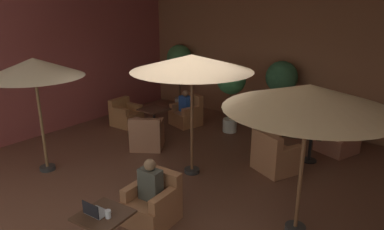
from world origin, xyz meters
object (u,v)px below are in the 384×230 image
iced_drink_cup (108,214)px  open_laptop (94,211)px  armchair_front_left_north (153,204)px  armchair_mid_center_east (338,139)px  potted_tree_left_corner (179,60)px  armchair_front_right_east (147,136)px  cafe_table_mid_center (311,140)px  patron_by_window (150,182)px  potted_tree_mid_left (231,85)px  potted_tree_mid_right (281,80)px  patron_blue_shirt (186,102)px  armchair_mid_center_north (275,157)px  patio_umbrella_near_wall (309,98)px  armchair_front_right_north (126,115)px  cafe_table_front_left (104,225)px  patio_umbrella_tall_red (34,68)px  cafe_table_front_right (154,114)px  armchair_front_right_south (187,114)px  patio_umbrella_center_beige (192,64)px

iced_drink_cup → open_laptop: 0.21m
armchair_front_left_north → armchair_mid_center_east: (1.56, 4.75, 0.01)m
potted_tree_left_corner → armchair_front_right_east: bearing=-63.1°
open_laptop → cafe_table_mid_center: bearing=75.9°
armchair_front_right_east → patron_by_window: size_ratio=1.48×
armchair_mid_center_east → potted_tree_mid_left: bearing=-171.8°
potted_tree_mid_right → patron_blue_shirt: size_ratio=3.04×
armchair_mid_center_north → patio_umbrella_near_wall: (1.15, -1.72, 1.83)m
armchair_front_right_north → armchair_mid_center_east: (5.47, 1.78, 0.02)m
armchair_mid_center_north → patron_by_window: bearing=-105.1°
patron_blue_shirt → patio_umbrella_near_wall: bearing=-32.7°
cafe_table_front_left → patio_umbrella_tall_red: patio_umbrella_tall_red is taller
cafe_table_front_right → armchair_mid_center_north: (3.61, -0.14, -0.20)m
potted_tree_left_corner → patron_blue_shirt: potted_tree_left_corner is taller
iced_drink_cup → open_laptop: bearing=-162.2°
iced_drink_cup → cafe_table_front_left: bearing=175.8°
armchair_front_right_south → iced_drink_cup: size_ratio=8.37×
armchair_mid_center_north → potted_tree_left_corner: 5.45m
patron_by_window → cafe_table_mid_center: bearing=72.6°
cafe_table_mid_center → patio_umbrella_tall_red: bearing=-138.1°
cafe_table_front_left → patio_umbrella_center_beige: size_ratio=0.29×
cafe_table_mid_center → potted_tree_mid_left: potted_tree_mid_left is taller
open_laptop → cafe_table_front_right: bearing=124.2°
potted_tree_left_corner → open_laptop: (3.85, -6.49, -0.88)m
cafe_table_front_right → open_laptop: open_laptop is taller
patron_by_window → armchair_front_right_south: bearing=121.5°
armchair_mid_center_east → patio_umbrella_near_wall: (0.39, -3.58, 1.84)m
armchair_mid_center_east → patron_by_window: 5.05m
patio_umbrella_near_wall → patron_blue_shirt: 5.52m
armchair_front_right_north → open_laptop: 5.64m
cafe_table_front_right → armchair_front_right_east: 1.11m
cafe_table_front_left → potted_tree_mid_right: size_ratio=0.37×
cafe_table_front_right → potted_tree_left_corner: size_ratio=0.34×
cafe_table_mid_center → armchair_mid_center_north: bearing=-114.1°
armchair_front_left_north → potted_tree_left_corner: 6.77m
armchair_front_right_north → iced_drink_cup: 5.74m
armchair_front_right_south → patio_umbrella_near_wall: bearing=-33.2°
patron_blue_shirt → iced_drink_cup: (2.72, -5.07, 0.05)m
armchair_mid_center_north → patron_by_window: size_ratio=1.50×
potted_tree_mid_right → patron_blue_shirt: (-2.32, -1.24, -0.74)m
armchair_front_right_south → cafe_table_front_left: bearing=-63.1°
armchair_front_right_south → patio_umbrella_near_wall: patio_umbrella_near_wall is taller
patio_umbrella_near_wall → potted_tree_mid_left: size_ratio=1.31×
armchair_front_right_south → patio_umbrella_tall_red: (-0.55, -4.12, 1.87)m
armchair_mid_center_north → open_laptop: bearing=-101.6°
potted_tree_mid_left → armchair_front_right_north: bearing=-152.9°
patio_umbrella_tall_red → armchair_mid_center_north: bearing=37.0°
patio_umbrella_near_wall → patron_by_window: (-1.94, -1.20, -1.43)m
armchair_front_right_north → armchair_front_right_south: bearing=38.8°
armchair_front_left_north → patron_by_window: (0.00, -0.04, 0.42)m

